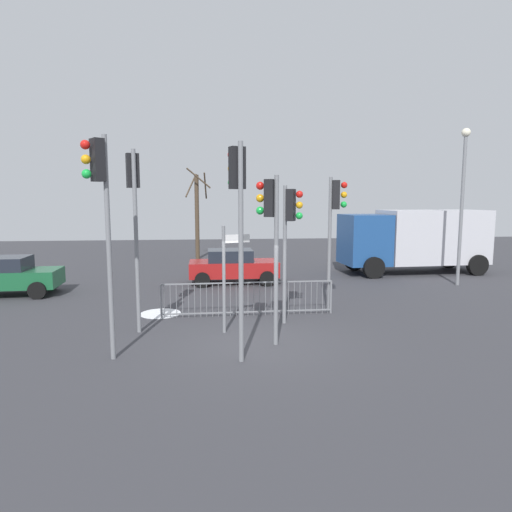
{
  "coord_description": "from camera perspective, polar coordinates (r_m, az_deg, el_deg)",
  "views": [
    {
      "loc": [
        -1.15,
        -10.76,
        3.58
      ],
      "look_at": [
        0.29,
        3.03,
        1.83
      ],
      "focal_mm": 30.99,
      "sensor_mm": 36.0,
      "label": 1
    }
  ],
  "objects": [
    {
      "name": "delivery_truck",
      "position": [
        23.12,
        19.81,
        2.21
      ],
      "size": [
        7.16,
        3.02,
        3.1
      ],
      "rotation": [
        0.0,
        0.0,
        3.19
      ],
      "color": "silver",
      "rests_on": "ground"
    },
    {
      "name": "traffic_light_mid_right",
      "position": [
        12.62,
        4.42,
        4.23
      ],
      "size": [
        0.53,
        0.4,
        4.0
      ],
      "rotation": [
        0.0,
        0.0,
        4.27
      ],
      "color": "slate",
      "rests_on": "ground"
    },
    {
      "name": "bare_tree_left",
      "position": [
        27.17,
        -7.6,
        5.46
      ],
      "size": [
        1.58,
        1.59,
        5.47
      ],
      "color": "#473828",
      "rests_on": "ground"
    },
    {
      "name": "snow_patch_kerb",
      "position": [
        14.46,
        -12.24,
        -7.27
      ],
      "size": [
        1.29,
        1.29,
        0.01
      ],
      "primitive_type": "cylinder",
      "color": "white",
      "rests_on": "ground"
    },
    {
      "name": "traffic_light_foreground_right",
      "position": [
        14.14,
        10.14,
        5.36
      ],
      "size": [
        0.56,
        0.35,
        4.3
      ],
      "rotation": [
        0.0,
        0.0,
        4.53
      ],
      "color": "slate",
      "rests_on": "ground"
    },
    {
      "name": "ground_plane",
      "position": [
        11.4,
        0.13,
        -11.1
      ],
      "size": [
        60.0,
        60.0,
        0.0
      ],
      "primitive_type": "plane",
      "color": "#38383D"
    },
    {
      "name": "traffic_light_rear_left",
      "position": [
        10.16,
        -19.44,
        7.12
      ],
      "size": [
        0.49,
        0.44,
        4.98
      ],
      "rotation": [
        0.0,
        0.0,
        2.19
      ],
      "color": "slate",
      "rests_on": "ground"
    },
    {
      "name": "car_red_mid",
      "position": [
        19.15,
        -3.01,
        -1.25
      ],
      "size": [
        3.81,
        1.94,
        1.47
      ],
      "rotation": [
        0.0,
        0.0,
        0.01
      ],
      "color": "maroon",
      "rests_on": "ground"
    },
    {
      "name": "traffic_light_foreground_left",
      "position": [
        12.3,
        -15.49,
        6.98
      ],
      "size": [
        0.38,
        0.55,
        4.91
      ],
      "rotation": [
        0.0,
        0.0,
        0.35
      ],
      "color": "slate",
      "rests_on": "ground"
    },
    {
      "name": "car_green_far",
      "position": [
        19.17,
        -29.66,
        -2.19
      ],
      "size": [
        3.88,
        2.08,
        1.47
      ],
      "rotation": [
        0.0,
        0.0,
        0.05
      ],
      "color": "#195933",
      "rests_on": "ground"
    },
    {
      "name": "street_lamp",
      "position": [
        20.36,
        25.13,
        7.71
      ],
      "size": [
        0.36,
        0.36,
        6.5
      ],
      "color": "slate",
      "rests_on": "ground"
    },
    {
      "name": "traffic_light_mid_left",
      "position": [
        9.65,
        -2.36,
        6.88
      ],
      "size": [
        0.39,
        0.54,
        4.82
      ],
      "rotation": [
        0.0,
        0.0,
        0.39
      ],
      "color": "slate",
      "rests_on": "ground"
    },
    {
      "name": "direction_sign_post",
      "position": [
        11.9,
        -3.88,
        -2.23
      ],
      "size": [
        0.76,
        0.28,
        2.91
      ],
      "rotation": [
        0.0,
        0.0,
        0.3
      ],
      "color": "slate",
      "rests_on": "ground"
    },
    {
      "name": "pedestrian_guard_railing",
      "position": [
        13.79,
        -1.04,
        -5.49
      ],
      "size": [
        5.37,
        0.14,
        1.07
      ],
      "rotation": [
        0.0,
        0.0,
        0.01
      ],
      "color": "slate",
      "rests_on": "ground"
    },
    {
      "name": "traffic_light_rear_right",
      "position": [
        10.75,
        1.89,
        4.46
      ],
      "size": [
        0.53,
        0.39,
        4.18
      ],
      "rotation": [
        0.0,
        0.0,
        1.14
      ],
      "color": "slate",
      "rests_on": "ground"
    }
  ]
}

